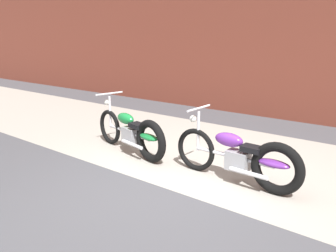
% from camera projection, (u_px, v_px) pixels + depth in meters
% --- Properties ---
extents(ground_plane, '(80.00, 80.00, 0.00)m').
position_uv_depth(ground_plane, '(165.00, 188.00, 4.53)').
color(ground_plane, '#47474C').
extents(sidewalk_slab, '(36.00, 3.50, 0.01)m').
position_uv_depth(sidewalk_slab, '(224.00, 154.00, 5.88)').
color(sidewalk_slab, '#9E998E').
rests_on(sidewalk_slab, ground).
extents(motorcycle_green, '(1.98, 0.71, 1.03)m').
position_uv_depth(motorcycle_green, '(133.00, 133.00, 5.77)').
color(motorcycle_green, black).
rests_on(motorcycle_green, ground).
extents(motorcycle_purple, '(2.01, 0.58, 1.03)m').
position_uv_depth(motorcycle_purple, '(243.00, 158.00, 4.57)').
color(motorcycle_purple, black).
rests_on(motorcycle_purple, ground).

